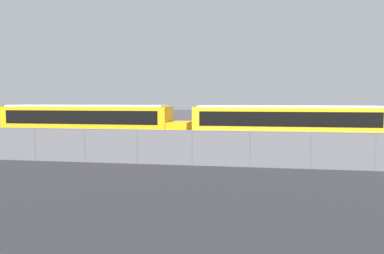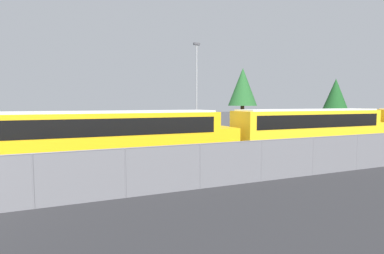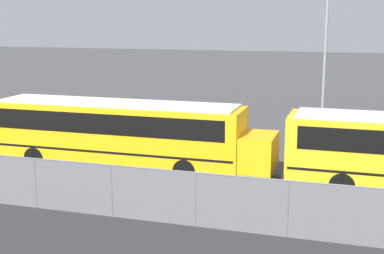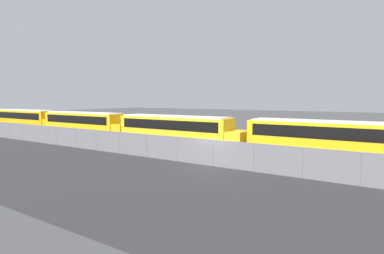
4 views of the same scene
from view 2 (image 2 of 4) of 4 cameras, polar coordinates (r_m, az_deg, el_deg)
school_bus_4 at (r=17.21m, az=-13.31°, el=-1.19°), size 13.37×2.56×3.13m
school_bus_5 at (r=23.68m, az=21.87°, el=0.14°), size 13.37×2.56×3.13m
light_pole at (r=27.93m, az=0.89°, el=7.36°), size 0.60×0.24×9.07m
tree_0 at (r=35.47m, az=9.62°, el=7.47°), size 3.35×3.35×7.63m
tree_1 at (r=47.72m, az=25.67°, el=5.70°), size 3.29×3.29×7.07m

